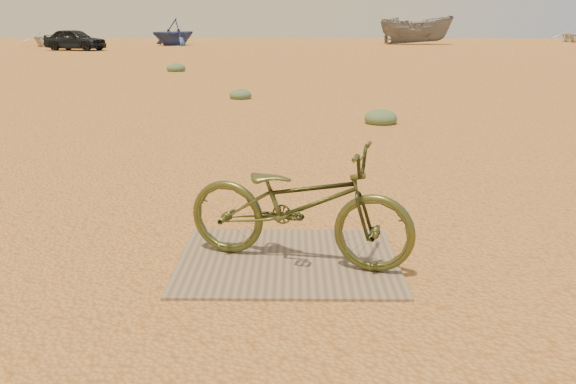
{
  "coord_description": "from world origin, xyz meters",
  "views": [
    {
      "loc": [
        -0.02,
        -3.6,
        1.78
      ],
      "look_at": [
        -0.06,
        0.38,
        0.56
      ],
      "focal_mm": 35.0,
      "sensor_mm": 36.0,
      "label": 1
    }
  ],
  "objects_px": {
    "car": "(75,40)",
    "boat_mid_right": "(416,30)",
    "boat_near_left": "(52,39)",
    "bicycle": "(298,204)",
    "boat_far_left": "(173,32)",
    "plywood_board": "(288,260)"
  },
  "relations": [
    {
      "from": "car",
      "to": "boat_mid_right",
      "type": "xyz_separation_m",
      "value": [
        23.73,
        10.05,
        0.44
      ]
    },
    {
      "from": "boat_near_left",
      "to": "boat_mid_right",
      "type": "height_order",
      "value": "boat_mid_right"
    },
    {
      "from": "boat_near_left",
      "to": "bicycle",
      "type": "bearing_deg",
      "value": -96.21
    },
    {
      "from": "car",
      "to": "boat_far_left",
      "type": "bearing_deg",
      "value": -15.03
    },
    {
      "from": "plywood_board",
      "to": "boat_near_left",
      "type": "distance_m",
      "value": 42.49
    },
    {
      "from": "car",
      "to": "boat_mid_right",
      "type": "height_order",
      "value": "boat_mid_right"
    },
    {
      "from": "bicycle",
      "to": "car",
      "type": "relative_size",
      "value": 0.44
    },
    {
      "from": "boat_near_left",
      "to": "boat_mid_right",
      "type": "relative_size",
      "value": 0.92
    },
    {
      "from": "boat_far_left",
      "to": "boat_near_left",
      "type": "bearing_deg",
      "value": -127.38
    },
    {
      "from": "bicycle",
      "to": "boat_mid_right",
      "type": "bearing_deg",
      "value": 4.3
    },
    {
      "from": "bicycle",
      "to": "car",
      "type": "bearing_deg",
      "value": 40.2
    },
    {
      "from": "bicycle",
      "to": "boat_far_left",
      "type": "bearing_deg",
      "value": 30.01
    },
    {
      "from": "plywood_board",
      "to": "boat_far_left",
      "type": "xyz_separation_m",
      "value": [
        -9.22,
        40.5,
        0.99
      ]
    },
    {
      "from": "plywood_board",
      "to": "boat_far_left",
      "type": "height_order",
      "value": "boat_far_left"
    },
    {
      "from": "boat_near_left",
      "to": "boat_mid_right",
      "type": "distance_m",
      "value": 27.98
    },
    {
      "from": "bicycle",
      "to": "plywood_board",
      "type": "bearing_deg",
      "value": 89.48
    },
    {
      "from": "car",
      "to": "boat_near_left",
      "type": "xyz_separation_m",
      "value": [
        -3.91,
        5.78,
        -0.13
      ]
    },
    {
      "from": "bicycle",
      "to": "boat_mid_right",
      "type": "distance_m",
      "value": 43.95
    },
    {
      "from": "bicycle",
      "to": "boat_near_left",
      "type": "height_order",
      "value": "boat_near_left"
    },
    {
      "from": "plywood_board",
      "to": "boat_far_left",
      "type": "bearing_deg",
      "value": 102.83
    },
    {
      "from": "boat_mid_right",
      "to": "boat_far_left",
      "type": "bearing_deg",
      "value": 103.0
    },
    {
      "from": "car",
      "to": "boat_mid_right",
      "type": "bearing_deg",
      "value": -50.71
    }
  ]
}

